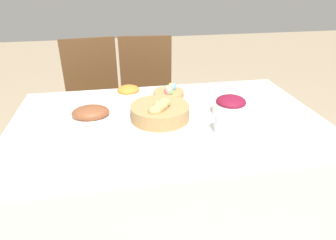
% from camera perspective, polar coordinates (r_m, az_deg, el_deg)
% --- Properties ---
extents(ground_plane, '(12.00, 12.00, 0.00)m').
position_cam_1_polar(ground_plane, '(2.05, 0.08, -19.69)').
color(ground_plane, tan).
extents(dining_table, '(1.64, 1.04, 0.77)m').
position_cam_1_polar(dining_table, '(1.79, 0.09, -11.13)').
color(dining_table, silver).
rests_on(dining_table, ground).
extents(chair_far_left, '(0.46, 0.46, 1.02)m').
position_cam_1_polar(chair_far_left, '(2.45, -13.82, 3.36)').
color(chair_far_left, brown).
rests_on(chair_far_left, ground).
extents(chair_far_center, '(0.46, 0.46, 1.02)m').
position_cam_1_polar(chair_far_center, '(2.45, -4.03, 4.13)').
color(chair_far_center, brown).
rests_on(chair_far_center, ground).
extents(bread_basket, '(0.31, 0.31, 0.12)m').
position_cam_1_polar(bread_basket, '(1.57, -1.55, 1.64)').
color(bread_basket, '#AD8451').
rests_on(bread_basket, dining_table).
extents(egg_basket, '(0.19, 0.19, 0.08)m').
position_cam_1_polar(egg_basket, '(1.86, 0.20, 5.30)').
color(egg_basket, '#AD8451').
rests_on(egg_basket, dining_table).
extents(ham_platter, '(0.31, 0.21, 0.07)m').
position_cam_1_polar(ham_platter, '(1.64, -14.49, 1.19)').
color(ham_platter, white).
rests_on(ham_platter, dining_table).
extents(beet_salad_bowl, '(0.19, 0.19, 0.10)m').
position_cam_1_polar(beet_salad_bowl, '(1.66, 11.83, 2.68)').
color(beet_salad_bowl, white).
rests_on(beet_salad_bowl, dining_table).
extents(carrot_bowl, '(0.16, 0.16, 0.09)m').
position_cam_1_polar(carrot_bowl, '(1.82, -7.51, 5.01)').
color(carrot_bowl, white).
rests_on(carrot_bowl, dining_table).
extents(dinner_plate, '(0.25, 0.25, 0.01)m').
position_cam_1_polar(dinner_plate, '(1.28, 2.76, -6.85)').
color(dinner_plate, white).
rests_on(dinner_plate, dining_table).
extents(fork, '(0.02, 0.17, 0.00)m').
position_cam_1_polar(fork, '(1.26, -3.99, -7.60)').
color(fork, '#B7B7BC').
rests_on(fork, dining_table).
extents(knife, '(0.02, 0.17, 0.00)m').
position_cam_1_polar(knife, '(1.31, 9.19, -6.22)').
color(knife, '#B7B7BC').
rests_on(knife, dining_table).
extents(spoon, '(0.02, 0.17, 0.00)m').
position_cam_1_polar(spoon, '(1.32, 10.43, -6.07)').
color(spoon, '#B7B7BC').
rests_on(spoon, dining_table).
extents(drinking_cup, '(0.08, 0.08, 0.09)m').
position_cam_1_polar(drinking_cup, '(1.46, 10.37, -0.73)').
color(drinking_cup, silver).
rests_on(drinking_cup, dining_table).
extents(butter_dish, '(0.10, 0.06, 0.03)m').
position_cam_1_polar(butter_dish, '(1.38, -9.00, -3.92)').
color(butter_dish, white).
rests_on(butter_dish, dining_table).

